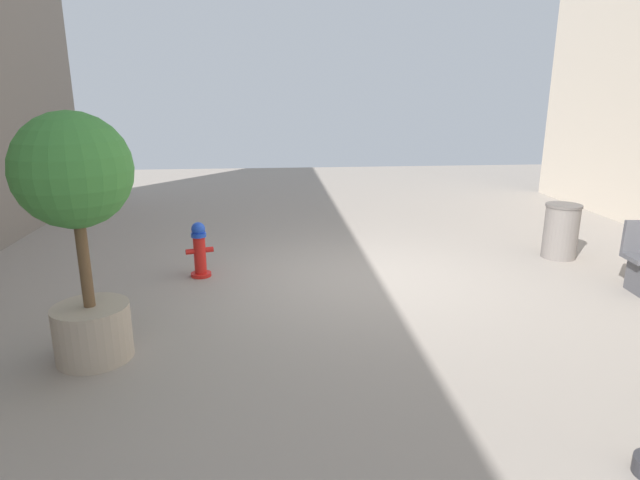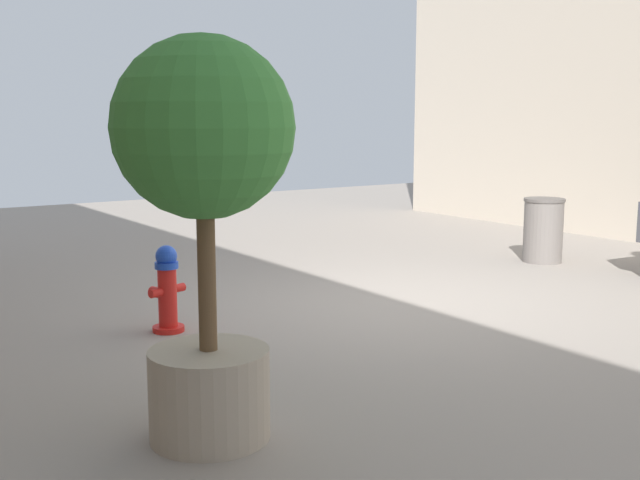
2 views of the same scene
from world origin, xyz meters
name	(u,v)px [view 2 (image 2 of 2)]	position (x,y,z in m)	size (l,w,h in m)	color
ground_plane	(387,304)	(0.00, 0.00, 0.00)	(23.40, 23.40, 0.00)	gray
fire_hydrant	(167,289)	(2.34, -0.34, 0.40)	(0.40, 0.37, 0.81)	red
planter_tree	(205,183)	(3.10, 2.07, 1.58)	(1.08, 1.08, 2.44)	tan
trash_bin	(543,230)	(-3.34, -0.71, 0.44)	(0.55, 0.55, 0.88)	slate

